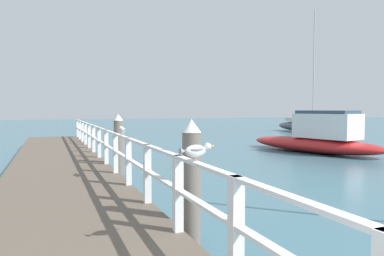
{
  "coord_description": "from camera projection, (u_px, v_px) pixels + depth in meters",
  "views": [
    {
      "loc": [
        -0.3,
        -0.49,
        2.18
      ],
      "look_at": [
        3.8,
        9.69,
        1.6
      ],
      "focal_mm": 33.53,
      "sensor_mm": 36.0,
      "label": 1
    }
  ],
  "objects": [
    {
      "name": "dock_piling_far",
      "position": [
        118.0,
        147.0,
        11.01
      ],
      "size": [
        0.29,
        0.29,
        2.03
      ],
      "color": "#6B6056",
      "rests_on": "ground_plane"
    },
    {
      "name": "seagull_background",
      "position": [
        122.0,
        130.0,
        8.42
      ],
      "size": [
        0.18,
        0.48,
        0.21
      ],
      "rotation": [
        0.0,
        0.0,
        6.27
      ],
      "color": "white",
      "rests_on": "pier_railing"
    },
    {
      "name": "boat_2",
      "position": [
        309.0,
        126.0,
        33.66
      ],
      "size": [
        2.96,
        8.69,
        11.24
      ],
      "rotation": [
        0.0,
        0.0,
        3.15
      ],
      "color": "#4C4C51",
      "rests_on": "ground_plane"
    },
    {
      "name": "dock_piling_near",
      "position": [
        191.0,
        186.0,
        5.41
      ],
      "size": [
        0.29,
        0.29,
        2.03
      ],
      "color": "#6B6056",
      "rests_on": "ground_plane"
    },
    {
      "name": "seagull_foreground",
      "position": [
        196.0,
        150.0,
        4.24
      ],
      "size": [
        0.48,
        0.21,
        0.21
      ],
      "rotation": [
        0.0,
        0.0,
        4.89
      ],
      "color": "white",
      "rests_on": "pier_railing"
    },
    {
      "name": "pier_railing",
      "position": [
        102.0,
        141.0,
        11.57
      ],
      "size": [
        0.12,
        21.09,
        1.04
      ],
      "color": "white",
      "rests_on": "pier_deck"
    },
    {
      "name": "boat_1",
      "position": [
        317.0,
        139.0,
        17.98
      ],
      "size": [
        4.1,
        7.89,
        2.11
      ],
      "rotation": [
        0.0,
        0.0,
        3.39
      ],
      "color": "red",
      "rests_on": "ground_plane"
    },
    {
      "name": "pier_deck",
      "position": [
        60.0,
        171.0,
        11.12
      ],
      "size": [
        2.79,
        22.57,
        0.52
      ],
      "primitive_type": "cube",
      "color": "brown",
      "rests_on": "ground_plane"
    }
  ]
}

